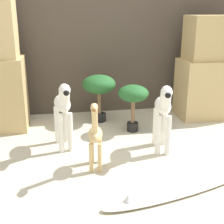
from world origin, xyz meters
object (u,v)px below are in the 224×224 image
at_px(potted_palm_back, 99,87).
at_px(surfboard, 183,187).
at_px(potted_palm_front, 133,96).
at_px(zebra_right, 163,110).
at_px(zebra_left, 63,108).
at_px(giraffe_figurine, 95,135).

xyz_separation_m(potted_palm_back, surfboard, (0.43, -1.63, -0.41)).
bearing_deg(surfboard, potted_palm_front, 94.64).
relative_size(zebra_right, potted_palm_front, 1.29).
distance_m(zebra_left, surfboard, 1.33).
distance_m(giraffe_figurine, potted_palm_front, 0.95).
bearing_deg(zebra_left, potted_palm_front, 23.01).
relative_size(zebra_right, zebra_left, 1.00).
height_order(giraffe_figurine, surfboard, giraffe_figurine).
relative_size(giraffe_figurine, potted_palm_front, 1.20).
distance_m(zebra_left, potted_palm_back, 0.84).
xyz_separation_m(zebra_left, potted_palm_front, (0.77, 0.33, -0.01)).
distance_m(zebra_right, giraffe_figurine, 0.72).
bearing_deg(surfboard, zebra_right, 85.48).
distance_m(zebra_left, giraffe_figurine, 0.54).
bearing_deg(surfboard, potted_palm_back, 104.71).
bearing_deg(zebra_right, surfboard, -94.52).
height_order(zebra_left, surfboard, zebra_left).
bearing_deg(giraffe_figurine, zebra_right, 19.56).
height_order(zebra_right, zebra_left, same).
xyz_separation_m(potted_palm_front, surfboard, (0.10, -1.24, -0.39)).
xyz_separation_m(zebra_left, surfboard, (0.87, -0.92, -0.40)).
relative_size(zebra_right, surfboard, 0.49).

